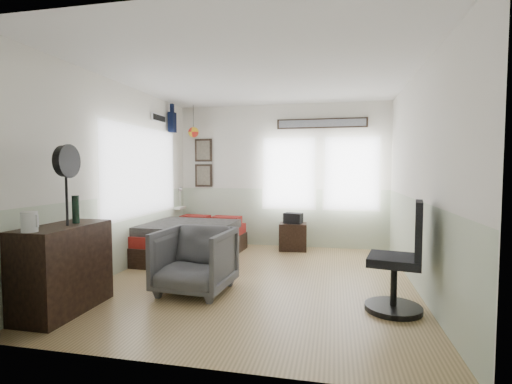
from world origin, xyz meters
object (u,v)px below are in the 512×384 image
at_px(bed, 194,240).
at_px(nightstand, 293,237).
at_px(armchair, 195,260).
at_px(task_chair, 401,267).
at_px(dresser, 63,268).

distance_m(bed, nightstand, 1.81).
height_order(armchair, task_chair, task_chair).
bearing_deg(nightstand, bed, -154.73).
distance_m(bed, dresser, 2.55).
height_order(bed, nightstand, bed).
height_order(armchair, nightstand, armchair).
bearing_deg(dresser, armchair, 37.18).
height_order(dresser, armchair, dresser).
distance_m(dresser, nightstand, 3.96).
relative_size(armchair, nightstand, 1.73).
xyz_separation_m(dresser, nightstand, (2.01, 3.40, -0.20)).
bearing_deg(task_chair, bed, 160.06).
bearing_deg(bed, armchair, -64.92).
bearing_deg(bed, task_chair, -28.15).
height_order(bed, dresser, dresser).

